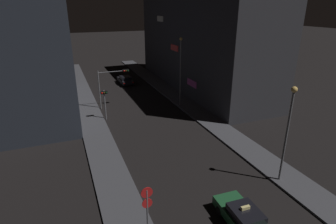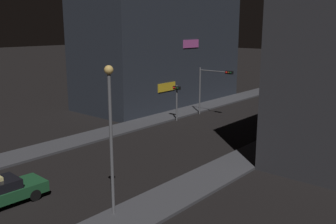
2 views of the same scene
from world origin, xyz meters
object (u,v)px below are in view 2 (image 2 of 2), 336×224
at_px(far_car, 293,100).
at_px(traffic_light_left_kerb, 177,95).
at_px(taxi, 2,192).
at_px(traffic_light_overhead, 212,82).
at_px(street_lamp_near_block, 111,124).
at_px(street_lamp_far_block, 279,75).

distance_m(far_car, traffic_light_left_kerb, 15.99).
xyz_separation_m(taxi, traffic_light_overhead, (-3.20, 24.26, 2.93)).
bearing_deg(far_car, street_lamp_near_block, -82.19).
bearing_deg(far_car, taxi, -91.75).
xyz_separation_m(traffic_light_overhead, street_lamp_near_block, (8.68, -21.30, 1.14)).
height_order(far_car, traffic_light_overhead, traffic_light_overhead).
bearing_deg(street_lamp_near_block, far_car, 97.81).
relative_size(taxi, traffic_light_overhead, 0.90).
bearing_deg(traffic_light_overhead, taxi, -82.49).
relative_size(far_car, street_lamp_near_block, 0.61).
distance_m(traffic_light_overhead, street_lamp_far_block, 9.13).
relative_size(traffic_light_overhead, street_lamp_near_block, 0.68).
height_order(taxi, far_car, taxi).
bearing_deg(traffic_light_left_kerb, far_car, 68.46).
relative_size(far_car, traffic_light_left_kerb, 1.26).
relative_size(traffic_light_left_kerb, street_lamp_far_block, 0.41).
bearing_deg(street_lamp_near_block, taxi, -151.59).
height_order(far_car, traffic_light_left_kerb, traffic_light_left_kerb).
bearing_deg(taxi, traffic_light_left_kerb, 103.16).
relative_size(traffic_light_overhead, traffic_light_left_kerb, 1.40).
bearing_deg(taxi, street_lamp_near_block, 28.41).
distance_m(far_car, street_lamp_far_block, 15.05).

